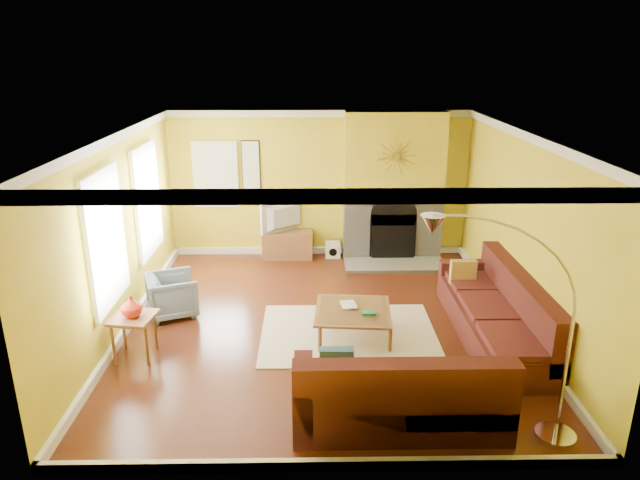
{
  "coord_description": "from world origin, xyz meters",
  "views": [
    {
      "loc": [
        -0.16,
        -7.33,
        3.75
      ],
      "look_at": [
        -0.03,
        0.4,
        1.14
      ],
      "focal_mm": 32.0,
      "sensor_mm": 36.0,
      "label": 1
    }
  ],
  "objects_px": {
    "side_table": "(135,336)",
    "arc_lamp": "(504,335)",
    "sectional_sofa": "(419,322)",
    "media_console": "(288,245)",
    "armchair": "(172,295)",
    "coffee_table": "(353,323)"
  },
  "relations": [
    {
      "from": "sectional_sofa",
      "to": "arc_lamp",
      "type": "xyz_separation_m",
      "value": [
        0.46,
        -1.7,
        0.73
      ]
    },
    {
      "from": "arc_lamp",
      "to": "coffee_table",
      "type": "bearing_deg",
      "value": 119.83
    },
    {
      "from": "coffee_table",
      "to": "arc_lamp",
      "type": "bearing_deg",
      "value": -60.17
    },
    {
      "from": "coffee_table",
      "to": "arc_lamp",
      "type": "distance_m",
      "value": 2.72
    },
    {
      "from": "side_table",
      "to": "arc_lamp",
      "type": "height_order",
      "value": "arc_lamp"
    },
    {
      "from": "coffee_table",
      "to": "armchair",
      "type": "distance_m",
      "value": 2.7
    },
    {
      "from": "sectional_sofa",
      "to": "media_console",
      "type": "height_order",
      "value": "sectional_sofa"
    },
    {
      "from": "coffee_table",
      "to": "media_console",
      "type": "relative_size",
      "value": 1.09
    },
    {
      "from": "side_table",
      "to": "arc_lamp",
      "type": "distance_m",
      "value": 4.49
    },
    {
      "from": "armchair",
      "to": "arc_lamp",
      "type": "xyz_separation_m",
      "value": [
        3.86,
        -2.9,
        0.86
      ]
    },
    {
      "from": "media_console",
      "to": "arc_lamp",
      "type": "bearing_deg",
      "value": -66.89
    },
    {
      "from": "armchair",
      "to": "arc_lamp",
      "type": "distance_m",
      "value": 4.91
    },
    {
      "from": "sectional_sofa",
      "to": "coffee_table",
      "type": "bearing_deg",
      "value": 147.99
    },
    {
      "from": "side_table",
      "to": "arc_lamp",
      "type": "xyz_separation_m",
      "value": [
        4.06,
        -1.7,
        0.89
      ]
    },
    {
      "from": "media_console",
      "to": "sectional_sofa",
      "type": "bearing_deg",
      "value": -63.43
    },
    {
      "from": "coffee_table",
      "to": "media_console",
      "type": "bearing_deg",
      "value": 107.88
    },
    {
      "from": "sectional_sofa",
      "to": "side_table",
      "type": "relative_size",
      "value": 6.53
    },
    {
      "from": "armchair",
      "to": "media_console",
      "type": "bearing_deg",
      "value": -54.25
    },
    {
      "from": "sectional_sofa",
      "to": "coffee_table",
      "type": "relative_size",
      "value": 3.68
    },
    {
      "from": "coffee_table",
      "to": "media_console",
      "type": "height_order",
      "value": "media_console"
    },
    {
      "from": "sectional_sofa",
      "to": "arc_lamp",
      "type": "distance_m",
      "value": 1.91
    },
    {
      "from": "sectional_sofa",
      "to": "armchair",
      "type": "relative_size",
      "value": 5.35
    }
  ]
}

